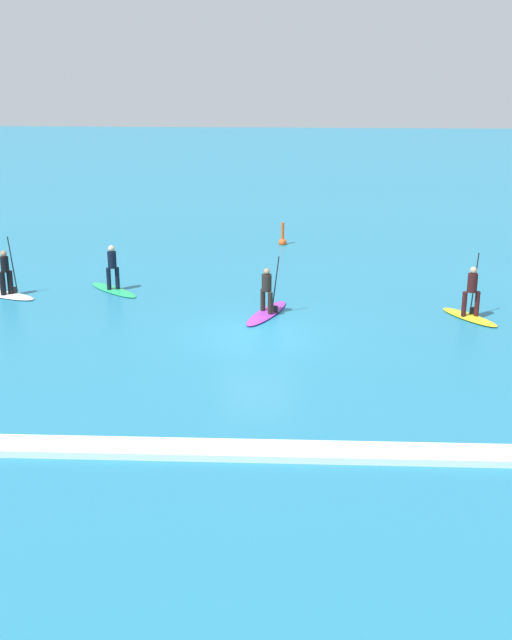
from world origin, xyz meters
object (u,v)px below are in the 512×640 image
at_px(surfer_on_white_board, 7,285).
at_px(marker_buoy, 283,240).
at_px(surfer_on_purple_board, 267,304).
at_px(surfer_on_yellow_board, 471,304).
at_px(surfer_on_green_board, 113,278).

height_order(surfer_on_white_board, marker_buoy, surfer_on_white_board).
relative_size(surfer_on_white_board, marker_buoy, 2.24).
bearing_deg(surfer_on_purple_board, surfer_on_yellow_board, -69.05).
bearing_deg(surfer_on_purple_board, marker_buoy, 19.59).
height_order(surfer_on_yellow_board, marker_buoy, surfer_on_yellow_board).
bearing_deg(surfer_on_yellow_board, surfer_on_white_board, 47.56).
xyz_separation_m(surfer_on_green_board, marker_buoy, (6.50, 7.70, -0.32)).
xyz_separation_m(surfer_on_purple_board, marker_buoy, (0.43, 10.32, -0.18)).
bearing_deg(surfer_on_white_board, surfer_on_purple_board, 14.84).
relative_size(surfer_on_purple_board, marker_buoy, 2.72).
height_order(surfer_on_white_board, surfer_on_green_board, surfer_on_white_board).
bearing_deg(surfer_on_purple_board, surfer_on_white_board, 101.97).
distance_m(surfer_on_yellow_board, surfer_on_purple_board, 7.20).
relative_size(surfer_on_white_board, surfer_on_purple_board, 0.82).
distance_m(surfer_on_yellow_board, surfer_on_green_board, 13.55).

